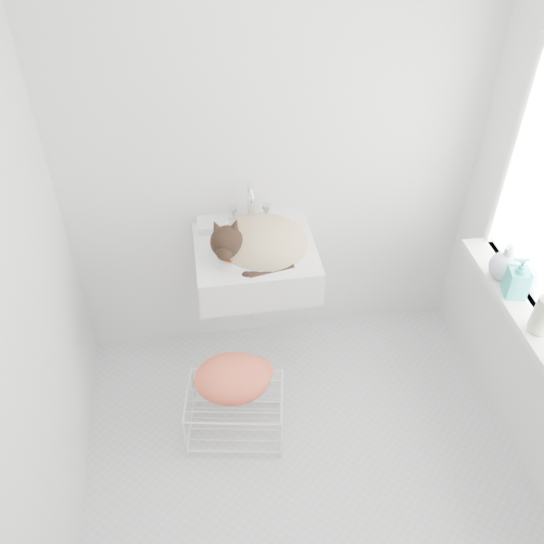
{
  "coord_description": "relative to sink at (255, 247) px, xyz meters",
  "views": [
    {
      "loc": [
        -0.43,
        -1.68,
        2.76
      ],
      "look_at": [
        -0.09,
        0.5,
        0.88
      ],
      "focal_mm": 40.1,
      "sensor_mm": 36.0,
      "label": 1
    }
  ],
  "objects": [
    {
      "name": "floor",
      "position": [
        0.14,
        -0.74,
        -0.85
      ],
      "size": [
        2.2,
        2.0,
        0.02
      ],
      "primitive_type": "cube",
      "color": "silver",
      "rests_on": "ground"
    },
    {
      "name": "back_wall",
      "position": [
        0.14,
        0.26,
        0.4
      ],
      "size": [
        2.2,
        0.02,
        2.5
      ],
      "primitive_type": "cube",
      "color": "silver",
      "rests_on": "ground"
    },
    {
      "name": "left_wall",
      "position": [
        -0.96,
        -0.74,
        0.4
      ],
      "size": [
        0.02,
        2.0,
        2.5
      ],
      "primitive_type": "cube",
      "color": "silver",
      "rests_on": "ground"
    },
    {
      "name": "windowsill",
      "position": [
        1.15,
        -0.54,
        -0.02
      ],
      "size": [
        0.16,
        0.88,
        0.04
      ],
      "primitive_type": "cube",
      "color": "white",
      "rests_on": "right_wall"
    },
    {
      "name": "sink",
      "position": [
        0.0,
        0.0,
        0.0
      ],
      "size": [
        0.62,
        0.54,
        0.25
      ],
      "primitive_type": "cube",
      "color": "white",
      "rests_on": "back_wall"
    },
    {
      "name": "faucet",
      "position": [
        0.0,
        0.18,
        0.14
      ],
      "size": [
        0.22,
        0.16,
        0.22
      ],
      "primitive_type": null,
      "color": "silver",
      "rests_on": "sink"
    },
    {
      "name": "cat",
      "position": [
        0.01,
        -0.02,
        0.04
      ],
      "size": [
        0.49,
        0.41,
        0.3
      ],
      "rotation": [
        0.0,
        0.0,
        -0.07
      ],
      "color": "tan",
      "rests_on": "sink"
    },
    {
      "name": "wire_rack",
      "position": [
        -0.18,
        -0.47,
        -0.7
      ],
      "size": [
        0.53,
        0.42,
        0.29
      ],
      "primitive_type": "cube",
      "rotation": [
        0.0,
        0.0,
        -0.18
      ],
      "color": "white",
      "rests_on": "floor"
    },
    {
      "name": "towel",
      "position": [
        -0.18,
        -0.43,
        -0.53
      ],
      "size": [
        0.41,
        0.3,
        0.16
      ],
      "primitive_type": "ellipsoid",
      "rotation": [
        0.0,
        0.0,
        -0.07
      ],
      "color": "orange",
      "rests_on": "wire_rack"
    },
    {
      "name": "bottle_a",
      "position": [
        1.14,
        -0.77,
        0.0
      ],
      "size": [
        0.09,
        0.09,
        0.22
      ],
      "primitive_type": "imported",
      "rotation": [
        0.0,
        0.0,
        1.54
      ],
      "color": "beige",
      "rests_on": "windowsill"
    },
    {
      "name": "bottle_b",
      "position": [
        1.14,
        -0.53,
        0.0
      ],
      "size": [
        0.11,
        0.11,
        0.21
      ],
      "primitive_type": "imported",
      "rotation": [
        0.0,
        0.0,
        4.51
      ],
      "color": "teal",
      "rests_on": "windowsill"
    },
    {
      "name": "bottle_c",
      "position": [
        1.14,
        -0.41,
        0.0
      ],
      "size": [
        0.2,
        0.2,
        0.19
      ],
      "primitive_type": "imported",
      "rotation": [
        0.0,
        0.0,
        5.29
      ],
      "color": "#A6AEC1",
      "rests_on": "windowsill"
    }
  ]
}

